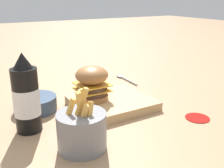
% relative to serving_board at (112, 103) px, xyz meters
% --- Properties ---
extents(ground_plane, '(6.00, 6.00, 0.00)m').
position_rel_serving_board_xyz_m(ground_plane, '(0.01, -0.03, -0.01)').
color(ground_plane, '#9E7A56').
extents(serving_board, '(0.24, 0.21, 0.03)m').
position_rel_serving_board_xyz_m(serving_board, '(0.00, 0.00, 0.00)').
color(serving_board, tan).
rests_on(serving_board, ground_plane).
extents(burger, '(0.10, 0.10, 0.11)m').
position_rel_serving_board_xyz_m(burger, '(0.05, -0.03, 0.07)').
color(burger, '#9E6638').
rests_on(burger, serving_board).
extents(ketchup_bottle, '(0.07, 0.07, 0.21)m').
position_rel_serving_board_xyz_m(ketchup_bottle, '(0.26, 0.02, 0.08)').
color(ketchup_bottle, black).
rests_on(ketchup_bottle, ground_plane).
extents(fries_basket, '(0.11, 0.11, 0.15)m').
position_rel_serving_board_xyz_m(fries_basket, '(0.18, 0.17, 0.03)').
color(fries_basket, slate).
rests_on(fries_basket, ground_plane).
extents(side_bowl, '(0.13, 0.13, 0.04)m').
position_rel_serving_board_xyz_m(side_bowl, '(0.21, -0.10, 0.01)').
color(side_bowl, '#384C66').
rests_on(side_bowl, ground_plane).
extents(spoon, '(0.03, 0.15, 0.01)m').
position_rel_serving_board_xyz_m(spoon, '(-0.19, -0.24, -0.01)').
color(spoon, '#B2B2B7').
rests_on(spoon, ground_plane).
extents(ketchup_puddle, '(0.07, 0.07, 0.00)m').
position_rel_serving_board_xyz_m(ketchup_puddle, '(-0.17, 0.19, -0.01)').
color(ketchup_puddle, '#9E140F').
rests_on(ketchup_puddle, ground_plane).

